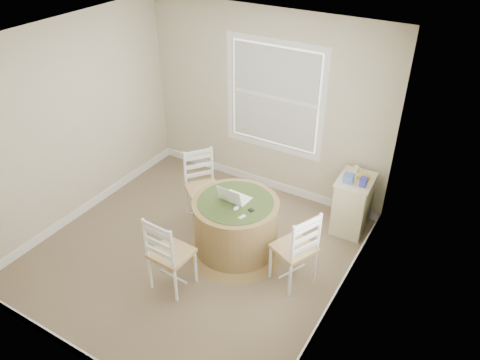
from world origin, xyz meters
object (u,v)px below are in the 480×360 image
Objects in this scene: chair_near at (171,253)px; chair_right at (294,248)px; chair_left at (203,189)px; corner_chest at (352,204)px; laptop at (234,198)px; round_table at (236,224)px.

chair_near is 1.00× the size of chair_right.
chair_left is 1.94m from corner_chest.
corner_chest is (0.24, 1.26, -0.09)m from chair_right.
chair_near and laptop have the same top height.
chair_right reaches higher than corner_chest.
chair_left reaches higher than corner_chest.
corner_chest is at bearing -166.54° from chair_right.
chair_right is (0.81, -0.10, 0.07)m from round_table.
chair_left reaches higher than round_table.
chair_right is 1.28m from corner_chest.
chair_near is at bearing -122.88° from chair_left.
laptop is 1.61m from corner_chest.
round_table is 3.59× the size of laptop.
laptop is at bearing -137.19° from corner_chest.
chair_right and laptop have the same top height.
chair_left is 1.28m from chair_near.
chair_near is at bearing -90.11° from round_table.
laptop reaches higher than round_table.
round_table is 1.27× the size of chair_left.
chair_right is 2.83× the size of laptop.
chair_left is (-0.71, 0.35, 0.07)m from round_table.
chair_left is at bearing -21.80° from laptop.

